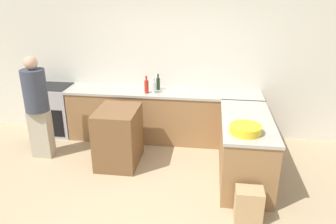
# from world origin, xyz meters

# --- Properties ---
(ground_plane) EXTENTS (14.00, 14.00, 0.00)m
(ground_plane) POSITION_xyz_m (0.00, 0.00, 0.00)
(ground_plane) COLOR tan
(wall_back) EXTENTS (8.00, 0.06, 2.70)m
(wall_back) POSITION_xyz_m (0.00, 2.15, 1.35)
(wall_back) COLOR silver
(wall_back) RESTS_ON ground_plane
(counter_back) EXTENTS (3.33, 0.62, 0.90)m
(counter_back) POSITION_xyz_m (0.00, 1.82, 0.45)
(counter_back) COLOR olive
(counter_back) RESTS_ON ground_plane
(counter_peninsula) EXTENTS (0.69, 1.59, 0.90)m
(counter_peninsula) POSITION_xyz_m (1.32, 0.74, 0.45)
(counter_peninsula) COLOR olive
(counter_peninsula) RESTS_ON ground_plane
(range_oven) EXTENTS (0.73, 0.60, 0.91)m
(range_oven) POSITION_xyz_m (-2.04, 1.82, 0.45)
(range_oven) COLOR #ADADB2
(range_oven) RESTS_ON ground_plane
(island_table) EXTENTS (0.60, 0.77, 0.88)m
(island_table) POSITION_xyz_m (-0.55, 0.90, 0.44)
(island_table) COLOR brown
(island_table) RESTS_ON ground_plane
(mixing_bowl) EXTENTS (0.39, 0.39, 0.10)m
(mixing_bowl) POSITION_xyz_m (1.25, 0.28, 0.95)
(mixing_bowl) COLOR yellow
(mixing_bowl) RESTS_ON counter_peninsula
(wine_bottle_dark) EXTENTS (0.06, 0.06, 0.28)m
(wine_bottle_dark) POSITION_xyz_m (-0.10, 1.90, 1.01)
(wine_bottle_dark) COLOR black
(wine_bottle_dark) RESTS_ON counter_back
(vinegar_bottle_clear) EXTENTS (0.07, 0.07, 0.26)m
(vinegar_bottle_clear) POSITION_xyz_m (-0.14, 1.71, 1.00)
(vinegar_bottle_clear) COLOR silver
(vinegar_bottle_clear) RESTS_ON counter_back
(hot_sauce_bottle) EXTENTS (0.07, 0.07, 0.30)m
(hot_sauce_bottle) POSITION_xyz_m (-0.26, 1.68, 1.01)
(hot_sauce_bottle) COLOR red
(hot_sauce_bottle) RESTS_ON counter_back
(person_by_range) EXTENTS (0.36, 0.36, 1.63)m
(person_by_range) POSITION_xyz_m (-1.82, 0.94, 0.88)
(person_by_range) COLOR #ADA38E
(person_by_range) RESTS_ON ground_plane
(paper_bag) EXTENTS (0.32, 0.24, 0.42)m
(paper_bag) POSITION_xyz_m (1.31, -0.22, 0.21)
(paper_bag) COLOR tan
(paper_bag) RESTS_ON ground_plane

